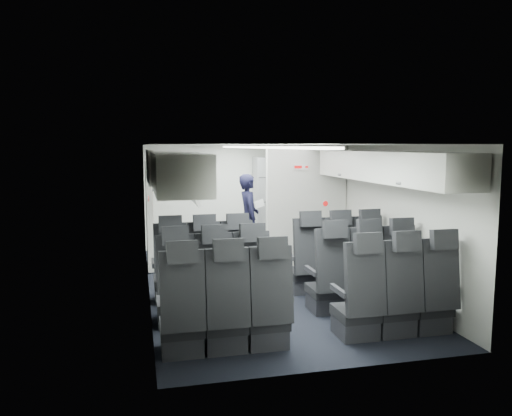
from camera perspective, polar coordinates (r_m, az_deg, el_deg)
name	(u,v)px	position (r m, az deg, el deg)	size (l,w,h in m)	color
cabin_shell	(262,213)	(7.54, 0.70, -0.56)	(3.41, 6.01, 2.16)	black
seat_row_front	(271,268)	(7.17, 1.73, -6.84)	(3.33, 0.56, 1.24)	#252528
seat_row_mid	(290,285)	(6.34, 3.87, -8.74)	(3.33, 0.56, 1.24)	#252528
seat_row_rear	(314,307)	(5.52, 6.68, -11.19)	(3.33, 0.56, 1.24)	#252528
overhead_bin_left_rear	(179,172)	(5.28, -8.84, 4.06)	(0.53, 1.80, 0.40)	silver
overhead_bin_left_front_open	(165,175)	(7.02, -10.31, 3.78)	(0.64, 1.70, 0.72)	#9E9E93
overhead_bin_right_rear	(419,169)	(6.16, 18.16, 4.23)	(0.53, 1.80, 0.40)	silver
overhead_bin_right_front	(356,164)	(7.71, 11.35, 4.96)	(0.53, 1.70, 0.40)	silver
bulkhead_partition	(306,208)	(8.59, 5.76, 0.02)	(1.40, 0.15, 2.13)	silver
galley_unit	(275,203)	(10.42, 2.14, 0.60)	(0.85, 0.52, 1.90)	#939399
boarding_door	(149,214)	(8.88, -12.09, -0.65)	(0.12, 1.27, 1.86)	silver
flight_attendant	(249,217)	(9.31, -0.85, -1.05)	(0.59, 0.39, 1.62)	black
carry_on_bag	(167,168)	(7.18, -10.19, 4.50)	(0.38, 0.27, 0.23)	black
papers	(259,204)	(9.27, 0.36, 0.47)	(0.19, 0.02, 0.13)	white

